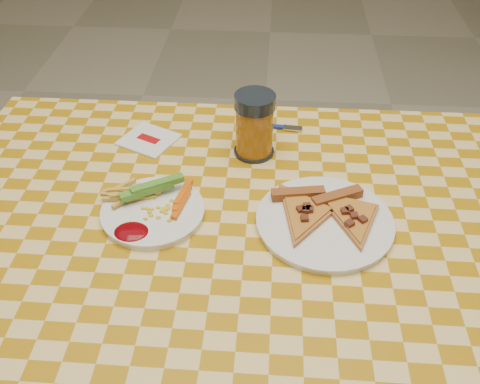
{
  "coord_description": "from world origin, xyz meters",
  "views": [
    {
      "loc": [
        0.04,
        -0.74,
        1.46
      ],
      "look_at": [
        -0.02,
        0.07,
        0.78
      ],
      "focal_mm": 40.0,
      "sensor_mm": 36.0,
      "label": 1
    }
  ],
  "objects_px": {
    "table": "(246,251)",
    "plate_right": "(324,223)",
    "plate_left": "(153,212)",
    "drink_glass": "(254,126)"
  },
  "relations": [
    {
      "from": "plate_left",
      "to": "plate_right",
      "type": "relative_size",
      "value": 0.77
    },
    {
      "from": "plate_right",
      "to": "drink_glass",
      "type": "relative_size",
      "value": 1.76
    },
    {
      "from": "table",
      "to": "drink_glass",
      "type": "height_order",
      "value": "drink_glass"
    },
    {
      "from": "plate_left",
      "to": "drink_glass",
      "type": "relative_size",
      "value": 1.36
    },
    {
      "from": "plate_right",
      "to": "drink_glass",
      "type": "xyz_separation_m",
      "value": [
        -0.15,
        0.23,
        0.07
      ]
    },
    {
      "from": "plate_left",
      "to": "drink_glass",
      "type": "distance_m",
      "value": 0.3
    },
    {
      "from": "table",
      "to": "drink_glass",
      "type": "xyz_separation_m",
      "value": [
        0.0,
        0.24,
        0.14
      ]
    },
    {
      "from": "table",
      "to": "plate_right",
      "type": "bearing_deg",
      "value": 3.01
    },
    {
      "from": "plate_right",
      "to": "table",
      "type": "bearing_deg",
      "value": -176.99
    },
    {
      "from": "table",
      "to": "plate_right",
      "type": "xyz_separation_m",
      "value": [
        0.15,
        0.01,
        0.08
      ]
    }
  ]
}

